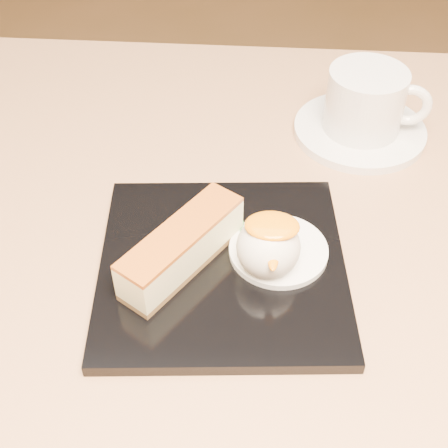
# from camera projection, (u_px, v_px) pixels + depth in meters

# --- Properties ---
(table) EXTENTS (0.80, 0.80, 0.72)m
(table) POSITION_uv_depth(u_px,v_px,m) (266.00, 355.00, 0.69)
(table) COLOR black
(table) RESTS_ON ground
(dessert_plate) EXTENTS (0.24, 0.24, 0.01)m
(dessert_plate) POSITION_uv_depth(u_px,v_px,m) (222.00, 266.00, 0.56)
(dessert_plate) COLOR black
(dessert_plate) RESTS_ON table
(cheesecake) EXTENTS (0.10, 0.13, 0.04)m
(cheesecake) POSITION_uv_depth(u_px,v_px,m) (182.00, 247.00, 0.54)
(cheesecake) COLOR brown
(cheesecake) RESTS_ON dessert_plate
(cream_smear) EXTENTS (0.09, 0.09, 0.01)m
(cream_smear) POSITION_uv_depth(u_px,v_px,m) (278.00, 250.00, 0.57)
(cream_smear) COLOR white
(cream_smear) RESTS_ON dessert_plate
(ice_cream_scoop) EXTENTS (0.06, 0.06, 0.06)m
(ice_cream_scoop) POSITION_uv_depth(u_px,v_px,m) (268.00, 247.00, 0.54)
(ice_cream_scoop) COLOR white
(ice_cream_scoop) RESTS_ON cream_smear
(mango_sauce) EXTENTS (0.05, 0.04, 0.01)m
(mango_sauce) POSITION_uv_depth(u_px,v_px,m) (272.00, 226.00, 0.52)
(mango_sauce) COLOR orange
(mango_sauce) RESTS_ON ice_cream_scoop
(mint_sprig) EXTENTS (0.03, 0.02, 0.00)m
(mint_sprig) POSITION_uv_depth(u_px,v_px,m) (247.00, 227.00, 0.58)
(mint_sprig) COLOR #33862C
(mint_sprig) RESTS_ON cream_smear
(saucer) EXTENTS (0.15, 0.15, 0.01)m
(saucer) POSITION_uv_depth(u_px,v_px,m) (359.00, 131.00, 0.72)
(saucer) COLOR white
(saucer) RESTS_ON table
(coffee_cup) EXTENTS (0.12, 0.09, 0.07)m
(coffee_cup) POSITION_uv_depth(u_px,v_px,m) (367.00, 100.00, 0.69)
(coffee_cup) COLOR white
(coffee_cup) RESTS_ON saucer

